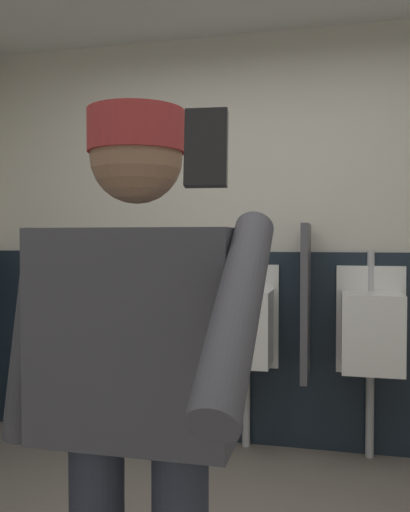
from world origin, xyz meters
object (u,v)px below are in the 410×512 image
at_px(urinal_middle, 372,331).
at_px(person, 136,378).
at_px(cell_phone, 206,148).
at_px(urinal_left, 244,326).

height_order(urinal_middle, person, person).
bearing_deg(cell_phone, urinal_left, 92.28).
relative_size(urinal_left, person, 0.76).
relative_size(person, cell_phone, 14.75).
height_order(urinal_left, person, person).
bearing_deg(person, urinal_middle, 71.25).
distance_m(urinal_middle, person, 2.15).
bearing_deg(urinal_middle, urinal_left, 180.00).
distance_m(person, cell_phone, 0.75).
bearing_deg(urinal_left, urinal_middle, 0.00).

